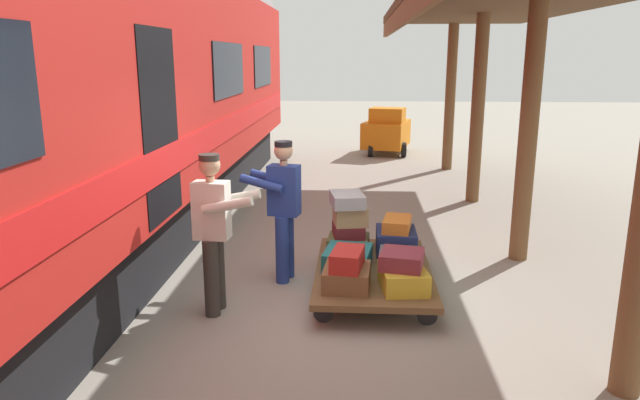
{
  "coord_description": "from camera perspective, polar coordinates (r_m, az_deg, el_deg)",
  "views": [
    {
      "loc": [
        -0.12,
        6.01,
        2.66
      ],
      "look_at": [
        0.26,
        -0.09,
        1.15
      ],
      "focal_mm": 32.76,
      "sensor_mm": 36.0,
      "label": 1
    }
  ],
  "objects": [
    {
      "name": "suitcase_gray_aluminum",
      "position": [
        7.2,
        2.69,
        0.04
      ],
      "size": [
        0.47,
        0.59,
        0.16
      ],
      "primitive_type": "cube",
      "rotation": [
        0.0,
        0.0,
        0.18
      ],
      "color": "#9EA0A5",
      "rests_on": "suitcase_tan_vintage"
    },
    {
      "name": "porter_by_door",
      "position": [
        6.14,
        -10.3,
        -2.76
      ],
      "size": [
        0.69,
        0.46,
        1.7
      ],
      "color": "#332D28",
      "rests_on": "ground_plane"
    },
    {
      "name": "suitcase_tan_vintage",
      "position": [
        7.26,
        2.97,
        -1.47
      ],
      "size": [
        0.46,
        0.45,
        0.24
      ],
      "primitive_type": "cube",
      "rotation": [
        0.0,
        0.0,
        0.18
      ],
      "color": "tan",
      "rests_on": "suitcase_maroon_trunk"
    },
    {
      "name": "porter_in_overalls",
      "position": [
        6.96,
        -3.67,
        -0.59
      ],
      "size": [
        0.72,
        0.52,
        1.7
      ],
      "color": "navy",
      "rests_on": "ground_plane"
    },
    {
      "name": "suitcase_navy_fabric",
      "position": [
        7.37,
        7.43,
        -3.96
      ],
      "size": [
        0.49,
        0.61,
        0.28
      ],
      "primitive_type": "cube",
      "rotation": [
        0.0,
        0.0,
        -0.01
      ],
      "color": "navy",
      "rests_on": "luggage_cart"
    },
    {
      "name": "luggage_cart",
      "position": [
        6.85,
        5.21,
        -6.92
      ],
      "size": [
        1.32,
        2.19,
        0.28
      ],
      "color": "brown",
      "rests_on": "ground_plane"
    },
    {
      "name": "ground_plane",
      "position": [
        6.57,
        2.22,
        -10.02
      ],
      "size": [
        60.0,
        60.0,
        0.0
      ],
      "primitive_type": "plane",
      "color": "gray"
    },
    {
      "name": "suitcase_red_plastic",
      "position": [
        6.13,
        2.69,
        -5.78
      ],
      "size": [
        0.37,
        0.53,
        0.2
      ],
      "primitive_type": "cube",
      "rotation": [
        0.0,
        0.0,
        -0.16
      ],
      "color": "#AD231E",
      "rests_on": "suitcase_brown_leather"
    },
    {
      "name": "suitcase_teal_softside",
      "position": [
        6.79,
        2.72,
        -5.69
      ],
      "size": [
        0.59,
        0.68,
        0.22
      ],
      "primitive_type": "cube",
      "rotation": [
        0.0,
        0.0,
        -0.14
      ],
      "color": "#1E666B",
      "rests_on": "luggage_cart"
    },
    {
      "name": "suitcase_brown_leather",
      "position": [
        6.23,
        2.64,
        -7.54
      ],
      "size": [
        0.52,
        0.58,
        0.22
      ],
      "primitive_type": "cube",
      "rotation": [
        0.0,
        0.0,
        -0.07
      ],
      "color": "brown",
      "rests_on": "luggage_cart"
    },
    {
      "name": "suitcase_slate_roller",
      "position": [
        6.82,
        7.74,
        -5.85
      ],
      "size": [
        0.5,
        0.57,
        0.2
      ],
      "primitive_type": "cube",
      "rotation": [
        0.0,
        0.0,
        -0.08
      ],
      "color": "#4C515B",
      "rests_on": "luggage_cart"
    },
    {
      "name": "suitcase_burgundy_valise",
      "position": [
        6.21,
        7.99,
        -5.76
      ],
      "size": [
        0.51,
        0.53,
        0.17
      ],
      "primitive_type": "cube",
      "rotation": [
        0.0,
        0.0,
        -0.2
      ],
      "color": "maroon",
      "rests_on": "suitcase_yellow_case"
    },
    {
      "name": "baggage_tug",
      "position": [
        16.45,
        6.51,
        6.68
      ],
      "size": [
        1.48,
        1.91,
        1.3
      ],
      "color": "orange",
      "rests_on": "ground_plane"
    },
    {
      "name": "train_car",
      "position": [
        7.0,
        -27.14,
        7.45
      ],
      "size": [
        3.02,
        19.6,
        4.0
      ],
      "color": "#B21E19",
      "rests_on": "ground_plane"
    },
    {
      "name": "suitcase_olive_duffel",
      "position": [
        7.37,
        2.8,
        -4.25
      ],
      "size": [
        0.54,
        0.49,
        0.19
      ],
      "primitive_type": "cube",
      "rotation": [
        0.0,
        0.0,
        -0.06
      ],
      "color": "brown",
      "rests_on": "luggage_cart"
    },
    {
      "name": "suitcase_maroon_trunk",
      "position": [
        7.33,
        2.78,
        -2.93
      ],
      "size": [
        0.43,
        0.5,
        0.16
      ],
      "primitive_type": "cube",
      "rotation": [
        0.0,
        0.0,
        0.14
      ],
      "color": "maroon",
      "rests_on": "suitcase_olive_duffel"
    },
    {
      "name": "suitcase_yellow_case",
      "position": [
        6.25,
        8.13,
        -7.58
      ],
      "size": [
        0.53,
        0.64,
        0.23
      ],
      "primitive_type": "cube",
      "rotation": [
        0.0,
        0.0,
        0.12
      ],
      "color": "gold",
      "rests_on": "luggage_cart"
    },
    {
      "name": "suitcase_orange_carryall",
      "position": [
        7.32,
        7.53,
        -2.33
      ],
      "size": [
        0.4,
        0.57,
        0.15
      ],
      "primitive_type": "cube",
      "rotation": [
        0.0,
        0.0,
        -0.16
      ],
      "color": "#CC6B23",
      "rests_on": "suitcase_navy_fabric"
    }
  ]
}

